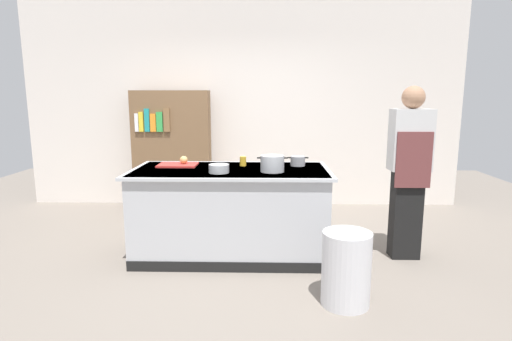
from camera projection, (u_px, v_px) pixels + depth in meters
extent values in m
plane|color=slate|center=(232.00, 254.00, 4.28)|extent=(10.00, 10.00, 0.00)
cube|color=silver|center=(242.00, 104.00, 6.07)|extent=(6.40, 0.12, 3.00)
cube|color=#B7BABF|center=(231.00, 212.00, 4.20)|extent=(1.90, 0.90, 0.90)
cube|color=#B7BABF|center=(231.00, 171.00, 4.12)|extent=(1.98, 0.98, 0.03)
cube|color=black|center=(227.00, 267.00, 3.82)|extent=(1.90, 0.01, 0.10)
cube|color=red|center=(178.00, 165.00, 4.30)|extent=(0.40, 0.28, 0.02)
sphere|color=tan|center=(184.00, 160.00, 4.31)|extent=(0.08, 0.08, 0.08)
cylinder|color=#B7BABF|center=(272.00, 164.00, 3.96)|extent=(0.23, 0.23, 0.16)
cube|color=black|center=(259.00, 158.00, 3.95)|extent=(0.04, 0.02, 0.01)
cube|color=black|center=(286.00, 158.00, 3.95)|extent=(0.04, 0.02, 0.01)
cylinder|color=#99999E|center=(298.00, 161.00, 4.30)|extent=(0.15, 0.15, 0.10)
cube|color=black|center=(289.00, 158.00, 4.30)|extent=(0.04, 0.02, 0.01)
cube|color=black|center=(307.00, 158.00, 4.29)|extent=(0.04, 0.02, 0.01)
cylinder|color=#B7BABF|center=(219.00, 169.00, 3.91)|extent=(0.20, 0.20, 0.08)
cylinder|color=yellow|center=(243.00, 161.00, 4.30)|extent=(0.07, 0.07, 0.10)
cylinder|color=silver|center=(346.00, 269.00, 3.20)|extent=(0.38, 0.38, 0.59)
cube|color=black|center=(406.00, 214.00, 4.13)|extent=(0.28, 0.20, 0.90)
cube|color=silver|center=(411.00, 140.00, 4.00)|extent=(0.38, 0.24, 0.60)
sphere|color=#A87A5B|center=(413.00, 97.00, 3.93)|extent=(0.22, 0.22, 0.22)
cube|color=brown|center=(414.00, 160.00, 3.91)|extent=(0.34, 0.02, 0.54)
cube|color=brown|center=(172.00, 150.00, 5.92)|extent=(1.10, 0.28, 1.70)
cube|color=white|center=(137.00, 123.00, 5.70)|extent=(0.05, 0.03, 0.25)
cube|color=yellow|center=(141.00, 122.00, 5.70)|extent=(0.06, 0.03, 0.27)
cube|color=teal|center=(147.00, 120.00, 5.69)|extent=(0.07, 0.03, 0.32)
cube|color=orange|center=(153.00, 123.00, 5.69)|extent=(0.08, 0.03, 0.25)
cube|color=green|center=(160.00, 122.00, 5.69)|extent=(0.08, 0.03, 0.27)
cube|color=brown|center=(167.00, 120.00, 5.68)|extent=(0.08, 0.03, 0.32)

